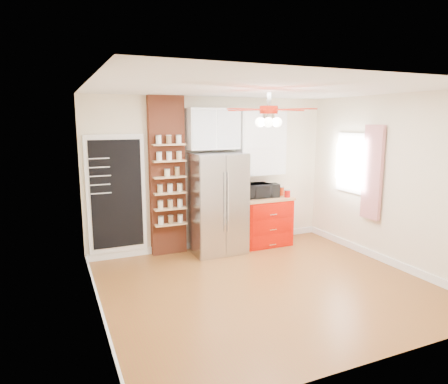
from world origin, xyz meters
name	(u,v)px	position (x,y,z in m)	size (l,w,h in m)	color
floor	(265,285)	(0.00, 0.00, 0.00)	(4.50, 4.50, 0.00)	brown
ceiling	(269,88)	(0.00, 0.00, 2.70)	(4.50, 4.50, 0.00)	white
wall_back	(212,173)	(0.00, 2.00, 1.35)	(4.50, 0.02, 2.70)	#F0E2C1
wall_front	(378,227)	(0.00, -2.00, 1.35)	(4.50, 0.02, 2.70)	#F0E2C1
wall_left	(93,205)	(-2.25, 0.00, 1.35)	(0.02, 4.00, 2.70)	#F0E2C1
wall_right	(392,181)	(2.25, 0.00, 1.35)	(0.02, 4.00, 2.70)	#F0E2C1
chalkboard	(117,194)	(-1.70, 1.96, 1.10)	(0.95, 0.05, 1.95)	white
brick_pillar	(167,177)	(-0.85, 1.92, 1.35)	(0.60, 0.16, 2.70)	brown
fridge	(217,203)	(-0.05, 1.63, 0.88)	(0.90, 0.70, 1.75)	#BDBCC1
upper_glass_cabinet	(213,129)	(-0.05, 1.82, 2.15)	(0.90, 0.35, 0.70)	white
red_cabinet	(264,221)	(0.92, 1.68, 0.45)	(0.94, 0.64, 0.90)	#C30C00
upper_shelf_unit	(261,143)	(0.92, 1.85, 1.88)	(0.90, 0.30, 1.15)	white
window	(352,163)	(2.23, 0.90, 1.55)	(0.04, 0.75, 1.05)	white
curtain	(372,172)	(2.18, 0.35, 1.45)	(0.06, 0.40, 1.55)	#B31722
ceiling_fan	(269,110)	(0.00, 0.00, 2.42)	(1.40, 1.40, 0.44)	silver
toaster_oven	(257,191)	(0.74, 1.67, 1.03)	(0.48, 0.32, 0.27)	black
coffee_maker	(274,190)	(1.08, 1.63, 1.02)	(0.17, 0.22, 0.25)	black
canister_left	(287,194)	(1.29, 1.50, 0.96)	(0.11, 0.11, 0.13)	#AD0D09
canister_right	(281,191)	(1.29, 1.71, 0.98)	(0.11, 0.11, 0.16)	#AF2B09
pantry_jar_oats	(167,173)	(-0.89, 1.77, 1.43)	(0.09, 0.09, 0.12)	beige
pantry_jar_beans	(177,172)	(-0.71, 1.80, 1.44)	(0.08, 0.08, 0.14)	#9B7C4E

